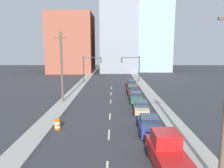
{
  "coord_description": "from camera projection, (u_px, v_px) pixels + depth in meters",
  "views": [
    {
      "loc": [
        0.41,
        -4.62,
        7.86
      ],
      "look_at": [
        0.18,
        30.08,
        2.2
      ],
      "focal_mm": 35.0,
      "sensor_mm": 36.0,
      "label": 1
    }
  ],
  "objects": [
    {
      "name": "sidewalk_left",
      "position": [
        85.0,
        80.0,
        54.69
      ],
      "size": [
        2.08,
        98.95,
        0.17
      ],
      "color": "#9E9B93",
      "rests_on": "ground"
    },
    {
      "name": "sidewalk_right",
      "position": [
        139.0,
        80.0,
        54.6
      ],
      "size": [
        2.08,
        98.95,
        0.17
      ],
      "color": "#9E9B93",
      "rests_on": "ground"
    },
    {
      "name": "lane_stripe_at_15m",
      "position": [
        109.0,
        134.0,
        20.2
      ],
      "size": [
        0.16,
        2.4,
        0.01
      ],
      "primitive_type": "cube",
      "color": "beige",
      "rests_on": "ground"
    },
    {
      "name": "lane_stripe_at_20m",
      "position": [
        110.0,
        116.0,
        25.54
      ],
      "size": [
        0.16,
        2.4,
        0.01
      ],
      "primitive_type": "cube",
      "color": "beige",
      "rests_on": "ground"
    },
    {
      "name": "lane_stripe_at_27m",
      "position": [
        111.0,
        102.0,
        32.64
      ],
      "size": [
        0.16,
        2.4,
        0.01
      ],
      "primitive_type": "cube",
      "color": "beige",
      "rests_on": "ground"
    },
    {
      "name": "lane_stripe_at_33m",
      "position": [
        111.0,
        94.0,
        38.4
      ],
      "size": [
        0.16,
        2.4,
        0.01
      ],
      "primitive_type": "cube",
      "color": "beige",
      "rests_on": "ground"
    },
    {
      "name": "lane_stripe_at_39m",
      "position": [
        111.0,
        88.0,
        43.95
      ],
      "size": [
        0.16,
        2.4,
        0.01
      ],
      "primitive_type": "cube",
      "color": "beige",
      "rests_on": "ground"
    },
    {
      "name": "building_brick_left",
      "position": [
        72.0,
        44.0,
        72.86
      ],
      "size": [
        14.0,
        16.0,
        19.01
      ],
      "color": "#9E513D",
      "rests_on": "ground"
    },
    {
      "name": "building_office_center",
      "position": [
        118.0,
        37.0,
        76.33
      ],
      "size": [
        12.0,
        20.0,
        23.62
      ],
      "color": "gray",
      "rests_on": "ground"
    },
    {
      "name": "building_glass_right",
      "position": [
        150.0,
        16.0,
        78.95
      ],
      "size": [
        13.0,
        20.0,
        39.22
      ],
      "color": "#99B7CC",
      "rests_on": "ground"
    },
    {
      "name": "traffic_signal_left",
      "position": [
        89.0,
        65.0,
        50.76
      ],
      "size": [
        4.34,
        0.35,
        6.18
      ],
      "color": "#38383D",
      "rests_on": "ground"
    },
    {
      "name": "traffic_signal_right",
      "position": [
        134.0,
        65.0,
        50.69
      ],
      "size": [
        4.34,
        0.35,
        6.18
      ],
      "color": "#38383D",
      "rests_on": "ground"
    },
    {
      "name": "utility_pole_left_mid",
      "position": [
        62.0,
        67.0,
        31.19
      ],
      "size": [
        1.6,
        0.32,
        10.15
      ],
      "color": "brown",
      "rests_on": "ground"
    },
    {
      "name": "traffic_barrel",
      "position": [
        57.0,
        125.0,
        21.4
      ],
      "size": [
        0.56,
        0.56,
        0.95
      ],
      "color": "orange",
      "rests_on": "ground"
    },
    {
      "name": "pickup_truck_red",
      "position": [
        169.0,
        155.0,
        14.39
      ],
      "size": [
        2.51,
        6.22,
        2.25
      ],
      "rotation": [
        0.0,
        0.0,
        0.05
      ],
      "color": "red",
      "rests_on": "ground"
    },
    {
      "name": "sedan_blue",
      "position": [
        149.0,
        125.0,
        20.78
      ],
      "size": [
        2.26,
        4.76,
        1.5
      ],
      "rotation": [
        0.0,
        0.0,
        -0.03
      ],
      "color": "navy",
      "rests_on": "ground"
    },
    {
      "name": "sedan_tan",
      "position": [
        141.0,
        107.0,
        27.22
      ],
      "size": [
        2.17,
        4.43,
        1.36
      ],
      "rotation": [
        0.0,
        0.0,
        -0.05
      ],
      "color": "tan",
      "rests_on": "ground"
    },
    {
      "name": "sedan_green",
      "position": [
        136.0,
        97.0,
        32.56
      ],
      "size": [
        2.13,
        4.75,
        1.45
      ],
      "rotation": [
        0.0,
        0.0,
        -0.03
      ],
      "color": "#1E6033",
      "rests_on": "ground"
    },
    {
      "name": "sedan_maroon",
      "position": [
        133.0,
        90.0,
        38.16
      ],
      "size": [
        2.24,
        4.41,
        1.37
      ],
      "rotation": [
        0.0,
        0.0,
        0.02
      ],
      "color": "maroon",
      "rests_on": "ground"
    },
    {
      "name": "sedan_brown",
      "position": [
        132.0,
        84.0,
        44.62
      ],
      "size": [
        2.31,
        4.45,
        1.47
      ],
      "rotation": [
        0.0,
        0.0,
        0.06
      ],
      "color": "brown",
      "rests_on": "ground"
    }
  ]
}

